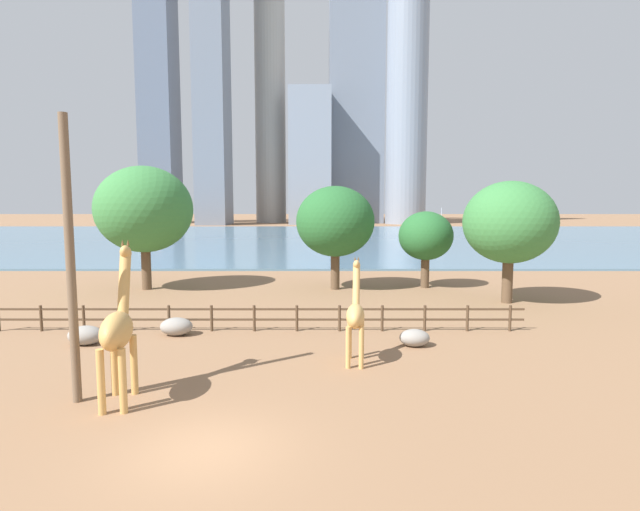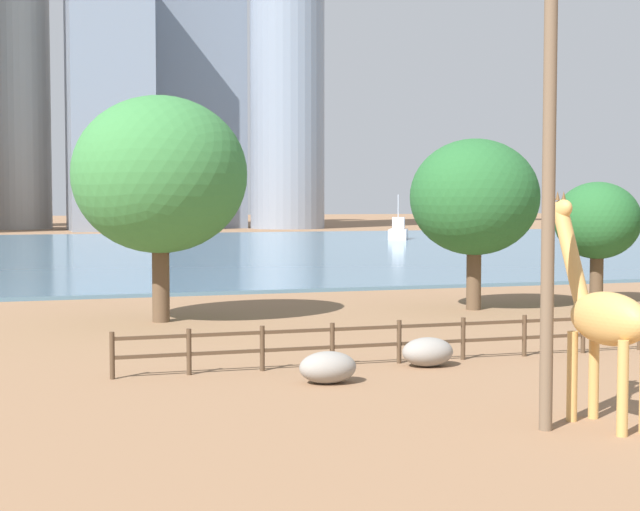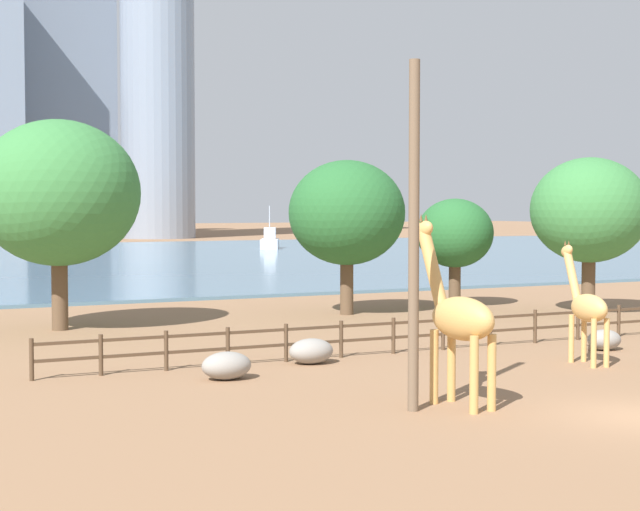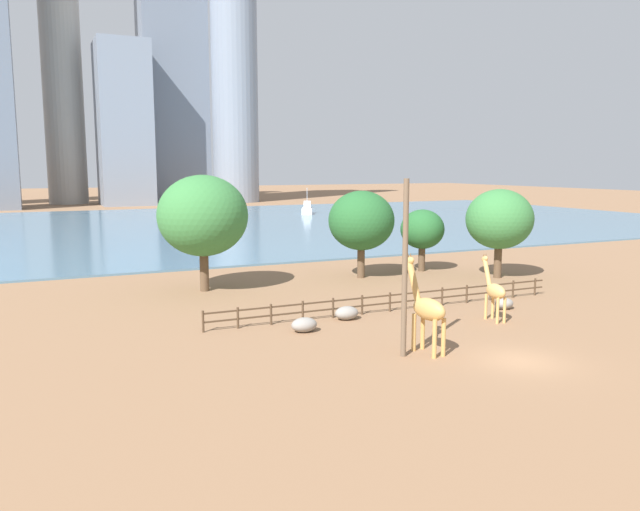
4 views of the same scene
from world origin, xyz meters
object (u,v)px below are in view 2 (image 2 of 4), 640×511
(boulder_near_fence, at_px, (428,352))
(tree_center_broad, at_px, (597,221))
(utility_pole, at_px, (548,218))
(giraffe_companion, at_px, (603,317))
(tree_left_large, at_px, (160,175))
(boat_sailboat, at_px, (398,232))
(boulder_small, at_px, (328,367))
(tree_left_small, at_px, (474,198))

(boulder_near_fence, relative_size, tree_center_broad, 0.27)
(utility_pole, height_order, boulder_near_fence, utility_pole)
(giraffe_companion, bearing_deg, tree_left_large, 8.50)
(boat_sailboat, bearing_deg, tree_left_large, -4.33)
(utility_pole, bearing_deg, giraffe_companion, 0.46)
(utility_pole, bearing_deg, boulder_small, 113.08)
(giraffe_companion, xyz_separation_m, boat_sailboat, (31.69, 88.29, -1.30))
(utility_pole, distance_m, tree_left_small, 22.78)
(giraffe_companion, distance_m, boulder_small, 7.90)
(utility_pole, height_order, boulder_small, utility_pole)
(tree_center_broad, relative_size, tree_left_small, 0.76)
(utility_pole, relative_size, tree_left_small, 1.19)
(tree_center_broad, bearing_deg, boulder_near_fence, -137.32)
(utility_pole, relative_size, boat_sailboat, 1.48)
(giraffe_companion, height_order, boulder_small, giraffe_companion)
(tree_left_large, relative_size, tree_center_broad, 1.57)
(boulder_small, height_order, tree_center_broad, tree_center_broad)
(boulder_small, relative_size, boat_sailboat, 0.25)
(giraffe_companion, relative_size, utility_pole, 0.56)
(tree_left_large, relative_size, boat_sailboat, 1.47)
(tree_left_large, relative_size, tree_left_small, 1.19)
(utility_pole, xyz_separation_m, tree_left_small, (8.88, 20.97, 0.45))
(boulder_near_fence, height_order, tree_left_small, tree_left_small)
(boat_sailboat, bearing_deg, utility_pole, 4.59)
(tree_center_broad, xyz_separation_m, boat_sailboat, (17.42, 66.62, -2.79))
(boulder_small, bearing_deg, tree_center_broad, 39.60)
(boulder_near_fence, height_order, tree_center_broad, tree_center_broad)
(tree_left_small, relative_size, boat_sailboat, 1.24)
(giraffe_companion, relative_size, boulder_small, 3.26)
(tree_left_large, distance_m, boat_sailboat, 77.56)
(boulder_small, relative_size, tree_center_broad, 0.27)
(giraffe_companion, height_order, tree_left_large, tree_left_large)
(tree_left_small, bearing_deg, tree_left_large, -179.72)
(boulder_near_fence, height_order, boat_sailboat, boat_sailboat)
(giraffe_companion, distance_m, tree_left_small, 22.41)
(utility_pole, relative_size, tree_center_broad, 1.58)
(boulder_near_fence, distance_m, boat_sailboat, 86.48)
(boulder_near_fence, relative_size, boulder_small, 0.99)
(giraffe_companion, xyz_separation_m, boulder_near_fence, (-0.52, 8.03, -1.94))
(utility_pole, relative_size, boulder_small, 5.79)
(giraffe_companion, xyz_separation_m, boulder_small, (-4.13, 6.44, -1.94))
(boulder_small, distance_m, tree_left_small, 19.15)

